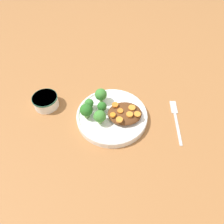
% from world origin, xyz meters
% --- Properties ---
extents(ground_plane, '(4.00, 4.00, 0.00)m').
position_xyz_m(ground_plane, '(0.00, 0.00, 0.00)').
color(ground_plane, '#9E6638').
extents(plate, '(0.26, 0.26, 0.03)m').
position_xyz_m(plate, '(0.00, 0.00, 0.01)').
color(plate, white).
rests_on(plate, ground_plane).
extents(dip_bowl, '(0.10, 0.10, 0.05)m').
position_xyz_m(dip_bowl, '(0.25, -0.09, 0.03)').
color(dip_bowl, white).
rests_on(dip_bowl, ground_plane).
extents(stew_mound, '(0.12, 0.11, 0.03)m').
position_xyz_m(stew_mound, '(-0.05, 0.01, 0.04)').
color(stew_mound, '#5B3319').
rests_on(stew_mound, plate).
extents(broccoli_floret_0, '(0.05, 0.05, 0.06)m').
position_xyz_m(broccoli_floret_0, '(0.04, -0.07, 0.06)').
color(broccoli_floret_0, '#759E51').
rests_on(broccoli_floret_0, plate).
extents(broccoli_floret_1, '(0.05, 0.05, 0.06)m').
position_xyz_m(broccoli_floret_1, '(0.09, 0.00, 0.06)').
color(broccoli_floret_1, '#759E51').
rests_on(broccoli_floret_1, plate).
extents(broccoli_floret_2, '(0.03, 0.03, 0.05)m').
position_xyz_m(broccoli_floret_2, '(0.04, -0.02, 0.05)').
color(broccoli_floret_2, '#759E51').
rests_on(broccoli_floret_2, plate).
extents(broccoli_floret_3, '(0.04, 0.04, 0.06)m').
position_xyz_m(broccoli_floret_3, '(0.05, 0.03, 0.06)').
color(broccoli_floret_3, '#7FA85B').
rests_on(broccoli_floret_3, plate).
extents(broccoli_floret_4, '(0.03, 0.03, 0.04)m').
position_xyz_m(broccoli_floret_4, '(0.08, -0.04, 0.05)').
color(broccoli_floret_4, '#7FA85B').
rests_on(broccoli_floret_4, plate).
extents(carrot_slice_0, '(0.02, 0.02, 0.01)m').
position_xyz_m(carrot_slice_0, '(-0.06, 0.03, 0.05)').
color(carrot_slice_0, orange).
rests_on(carrot_slice_0, stew_mound).
extents(carrot_slice_1, '(0.03, 0.03, 0.00)m').
position_xyz_m(carrot_slice_1, '(-0.07, -0.00, 0.05)').
color(carrot_slice_1, orange).
rests_on(carrot_slice_1, stew_mound).
extents(carrot_slice_2, '(0.02, 0.02, 0.01)m').
position_xyz_m(carrot_slice_2, '(-0.02, 0.05, 0.05)').
color(carrot_slice_2, orange).
rests_on(carrot_slice_2, stew_mound).
extents(carrot_slice_3, '(0.02, 0.02, 0.00)m').
position_xyz_m(carrot_slice_3, '(-0.03, 0.01, 0.05)').
color(carrot_slice_3, orange).
rests_on(carrot_slice_3, stew_mound).
extents(carrot_slice_4, '(0.02, 0.02, 0.00)m').
position_xyz_m(carrot_slice_4, '(-0.09, 0.03, 0.05)').
color(carrot_slice_4, orange).
rests_on(carrot_slice_4, stew_mound).
extents(carrot_slice_5, '(0.02, 0.02, 0.01)m').
position_xyz_m(carrot_slice_5, '(-0.01, -0.02, 0.05)').
color(carrot_slice_5, orange).
rests_on(carrot_slice_5, stew_mound).
extents(carrot_slice_6, '(0.02, 0.02, 0.01)m').
position_xyz_m(carrot_slice_6, '(-0.00, 0.03, 0.05)').
color(carrot_slice_6, orange).
rests_on(carrot_slice_6, stew_mound).
extents(fork, '(0.04, 0.21, 0.01)m').
position_xyz_m(fork, '(-0.24, 0.02, 0.00)').
color(fork, silver).
rests_on(fork, ground_plane).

